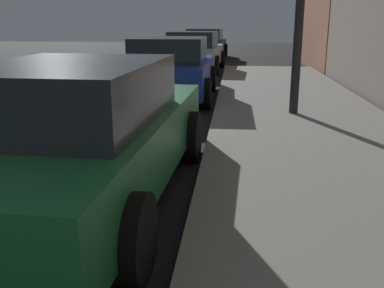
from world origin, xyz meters
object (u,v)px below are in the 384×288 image
object	(u,v)px
car_green	(80,133)
car_blue	(170,68)
car_silver	(194,51)
car_black	(205,44)

from	to	relation	value
car_green	car_blue	bearing A→B (deg)	89.97
car_blue	car_silver	size ratio (longest dim) A/B	0.96
car_green	car_black	size ratio (longest dim) A/B	1.13
car_blue	car_silver	world-z (taller)	same
car_blue	car_black	bearing A→B (deg)	90.00
car_green	car_silver	bearing A→B (deg)	90.00
car_blue	car_black	size ratio (longest dim) A/B	0.98
car_green	car_silver	xyz separation A→B (m)	(-0.00, 12.37, 0.00)
car_blue	car_black	distance (m)	11.88
car_blue	car_black	world-z (taller)	same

